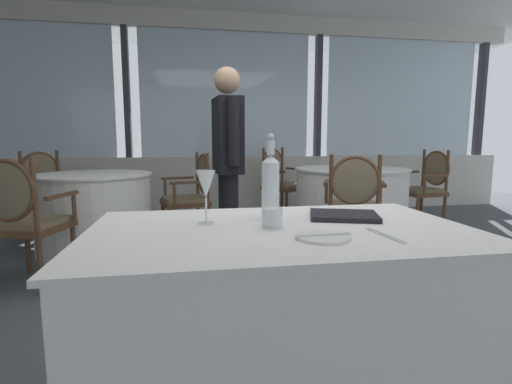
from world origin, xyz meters
TOP-DOWN VIEW (x-y plane):
  - ground_plane at (0.00, 0.00)m, footprint 11.99×11.99m
  - window_wall_far at (-0.00, 3.46)m, footprint 9.10×0.14m
  - foreground_table at (-0.21, -0.91)m, footprint 1.39×0.84m
  - side_plate at (-0.11, -1.09)m, footprint 0.18×0.18m
  - butter_knife at (-0.11, -1.09)m, footprint 0.19×0.03m
  - dinner_fork at (0.10, -1.09)m, footprint 0.04×0.20m
  - water_bottle at (-0.21, -0.73)m, footprint 0.07×0.07m
  - wine_glass at (-0.48, -0.80)m, footprint 0.08×0.08m
  - water_tumbler at (-0.24, -0.90)m, footprint 0.08×0.08m
  - menu_book at (0.08, -0.79)m, footprint 0.32×0.28m
  - background_table_0 at (1.31, 1.90)m, footprint 1.32×1.32m
  - dining_chair_0_0 at (0.89, 0.89)m, footprint 0.64×0.60m
  - dining_chair_0_1 at (2.39, 2.04)m, footprint 0.52×0.58m
  - dining_chair_0_2 at (0.65, 2.76)m, footprint 0.66×0.65m
  - background_table_1 at (-1.48, 1.63)m, footprint 1.11×1.11m
  - dining_chair_1_0 at (-0.53, 1.87)m, footprint 0.56×0.61m
  - dining_chair_1_1 at (-2.17, 2.34)m, footprint 0.66×0.66m
  - dining_chair_1_2 at (-1.75, 0.68)m, footprint 0.62×0.57m
  - diner_person_0 at (-0.24, 0.87)m, footprint 0.24×0.53m

SIDE VIEW (x-z plane):
  - ground_plane at x=0.00m, z-range 0.00..0.00m
  - foreground_table at x=-0.21m, z-range 0.00..0.77m
  - background_table_0 at x=1.31m, z-range 0.00..0.77m
  - background_table_1 at x=-1.48m, z-range 0.00..0.77m
  - dining_chair_1_0 at x=-0.53m, z-range 0.07..1.03m
  - dining_chair_0_1 at x=2.39m, z-range 0.08..1.05m
  - dining_chair_1_1 at x=-2.17m, z-range 0.08..1.05m
  - dining_chair_1_2 at x=-1.75m, z-range 0.08..1.06m
  - dining_chair_0_0 at x=0.89m, z-range 0.09..1.06m
  - dining_chair_0_2 at x=0.65m, z-range 0.09..1.08m
  - dinner_fork at x=0.10m, z-range 0.77..0.77m
  - side_plate at x=-0.11m, z-range 0.77..0.78m
  - menu_book at x=0.08m, z-range 0.77..0.79m
  - butter_knife at x=-0.11m, z-range 0.78..0.78m
  - water_tumbler at x=-0.24m, z-range 0.77..0.84m
  - water_bottle at x=-0.21m, z-range 0.74..1.08m
  - wine_glass at x=-0.48m, z-range 0.81..1.02m
  - diner_person_0 at x=-0.24m, z-range 0.12..1.79m
  - window_wall_far at x=0.00m, z-range -0.29..2.62m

